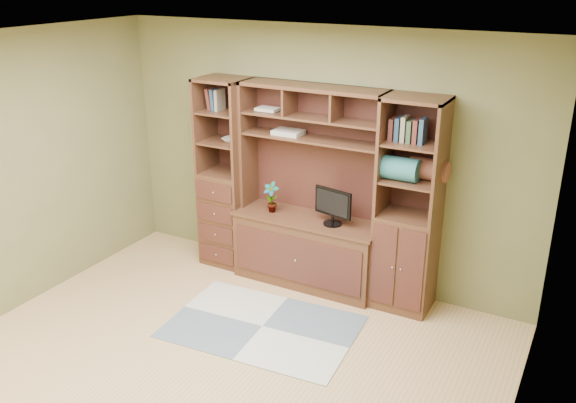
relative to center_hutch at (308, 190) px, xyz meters
The scene contains 11 objects.
room 1.76m from the center_hutch, 90.00° to the right, with size 4.60×4.10×2.64m.
center_hutch is the anchor object (origin of this frame).
left_tower 1.00m from the center_hutch, behind, with size 0.50×0.45×2.05m, color #4F2D1B.
right_tower 1.03m from the center_hutch, ahead, with size 0.55×0.45×2.05m, color #4F2D1B.
rug 1.40m from the center_hutch, 88.12° to the right, with size 1.69×1.12×0.01m, color #9FA4A4.
monitor 0.30m from the center_hutch, ahead, with size 0.41×0.18×0.51m, color black.
orchid 0.42m from the center_hutch, behind, with size 0.17×0.11×0.32m, color #953F32.
magazines 0.61m from the center_hutch, 161.35° to the left, with size 0.29×0.21×0.04m, color #B3AA99.
bowl 0.99m from the center_hutch, behind, with size 0.19×0.19×0.05m, color beige.
blanket_teal 0.99m from the center_hutch, ahead, with size 0.37×0.21×0.21m, color #2B6F71.
blanket_red 1.22m from the center_hutch, ahead, with size 0.35×0.20×0.20m, color brown.
Camera 1 is at (2.53, -3.35, 3.10)m, focal length 38.00 mm.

